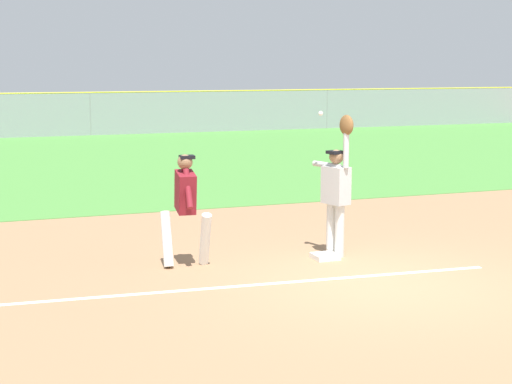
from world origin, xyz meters
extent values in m
plane|color=#936D4C|center=(0.00, 0.00, 0.00)|extent=(77.67, 77.67, 0.00)
cube|color=#478438|center=(0.00, 16.02, 0.01)|extent=(44.86, 19.00, 0.01)
cube|color=white|center=(-4.08, 0.68, 0.00)|extent=(11.98, 0.93, 0.01)
cube|color=white|center=(-0.08, 1.58, 0.04)|extent=(0.38, 0.38, 0.08)
cylinder|color=silver|center=(0.13, 1.83, 0.42)|extent=(0.19, 0.19, 0.85)
cylinder|color=silver|center=(0.19, 1.63, 0.42)|extent=(0.19, 0.19, 0.85)
cube|color=#B7B7B7|center=(0.16, 1.73, 1.15)|extent=(0.38, 0.50, 0.60)
sphere|color=#8C6647|center=(0.16, 1.73, 1.60)|extent=(0.29, 0.29, 0.23)
cube|color=black|center=(0.13, 1.72, 1.68)|extent=(0.27, 0.25, 0.05)
cylinder|color=#B7B7B7|center=(0.23, 1.52, 1.76)|extent=(0.11, 0.11, 0.62)
cylinder|color=#B7B7B7|center=(0.10, 1.94, 1.45)|extent=(0.26, 0.62, 0.09)
ellipsoid|color=brown|center=(0.23, 1.52, 2.12)|extent=(0.21, 0.31, 0.32)
cylinder|color=white|center=(-2.00, 1.79, 0.42)|extent=(0.19, 0.44, 0.85)
cylinder|color=white|center=(-2.54, 1.99, 0.42)|extent=(0.19, 0.44, 0.85)
cube|color=maroon|center=(-2.27, 1.89, 1.15)|extent=(0.30, 0.55, 0.66)
sphere|color=#8C6647|center=(-2.27, 1.89, 1.60)|extent=(0.25, 0.25, 0.23)
cube|color=black|center=(-2.24, 1.89, 1.68)|extent=(0.24, 0.22, 0.05)
cylinder|color=maroon|center=(-2.25, 2.11, 1.23)|extent=(0.12, 0.41, 0.58)
cylinder|color=maroon|center=(-2.29, 1.67, 1.23)|extent=(0.12, 0.41, 0.58)
sphere|color=white|center=(-0.09, 1.80, 2.29)|extent=(0.07, 0.07, 0.07)
cube|color=#93999E|center=(0.00, 25.52, 0.91)|extent=(44.86, 0.06, 1.82)
cylinder|color=yellow|center=(0.00, 25.52, 1.85)|extent=(44.86, 0.06, 0.06)
cylinder|color=gray|center=(0.00, 25.52, 0.91)|extent=(0.08, 0.08, 1.82)
cylinder|color=gray|center=(11.22, 25.52, 0.91)|extent=(0.08, 0.08, 1.82)
cube|color=#B7B7BC|center=(-0.34, 28.69, 0.57)|extent=(4.57, 2.34, 0.55)
cube|color=#2D333D|center=(-0.34, 28.69, 1.05)|extent=(2.37, 1.96, 0.40)
cylinder|color=black|center=(1.19, 29.48, 0.30)|extent=(0.62, 0.28, 0.60)
cylinder|color=black|center=(1.00, 27.59, 0.30)|extent=(0.62, 0.28, 0.60)
cylinder|color=black|center=(-1.69, 29.78, 0.30)|extent=(0.62, 0.28, 0.60)
cylinder|color=black|center=(-1.88, 27.89, 0.30)|extent=(0.62, 0.28, 0.60)
cube|color=tan|center=(5.11, 28.87, 0.57)|extent=(4.40, 1.91, 0.55)
cube|color=#2D333D|center=(5.11, 28.87, 1.05)|extent=(2.20, 1.75, 0.40)
cylinder|color=black|center=(6.56, 29.82, 0.30)|extent=(0.60, 0.22, 0.60)
cylinder|color=black|center=(6.57, 27.92, 0.30)|extent=(0.60, 0.22, 0.60)
cylinder|color=black|center=(3.66, 29.82, 0.30)|extent=(0.60, 0.22, 0.60)
cylinder|color=black|center=(3.67, 27.92, 0.30)|extent=(0.60, 0.22, 0.60)
camera|label=1|loc=(-5.48, -9.83, 3.06)|focal=57.11mm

